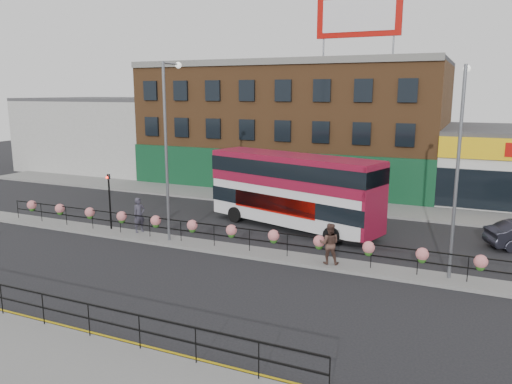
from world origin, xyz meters
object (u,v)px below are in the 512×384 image
at_px(pedestrian_a, 139,215).
at_px(lamp_column_west, 168,136).
at_px(double_decker_bus, 294,184).
at_px(pedestrian_b, 329,244).
at_px(lamp_column_east, 459,154).

relative_size(pedestrian_a, lamp_column_west, 0.21).
bearing_deg(lamp_column_west, pedestrian_a, 170.71).
relative_size(double_decker_bus, pedestrian_b, 5.78).
bearing_deg(lamp_column_west, lamp_column_east, 1.17).
bearing_deg(lamp_column_east, pedestrian_a, 179.63).
xyz_separation_m(pedestrian_b, lamp_column_east, (5.16, 0.61, 4.30)).
relative_size(pedestrian_a, pedestrian_b, 1.03).
relative_size(pedestrian_b, lamp_column_east, 0.22).
xyz_separation_m(double_decker_bus, lamp_column_west, (-5.03, -5.16, 2.98)).
height_order(pedestrian_a, lamp_column_east, lamp_column_east).
bearing_deg(pedestrian_b, double_decker_bus, -67.47).
distance_m(lamp_column_west, lamp_column_east, 13.97).
bearing_deg(double_decker_bus, pedestrian_b, -55.51).
bearing_deg(lamp_column_east, pedestrian_b, -173.24).
distance_m(double_decker_bus, lamp_column_east, 10.53).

